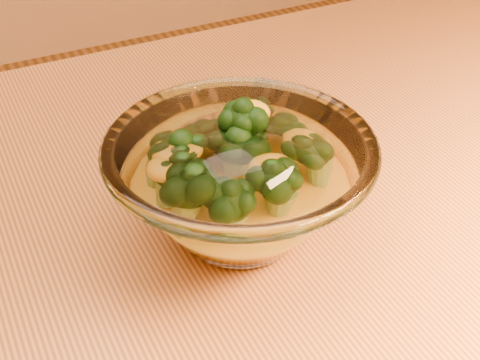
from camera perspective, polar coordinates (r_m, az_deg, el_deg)
name	(u,v)px	position (r m, az deg, el deg)	size (l,w,h in m)	color
table	(292,276)	(0.71, 4.45, -8.13)	(1.20, 0.80, 0.75)	#C1753A
glass_bowl	(240,185)	(0.57, 0.00, -0.40)	(0.23, 0.23, 0.10)	white
cheese_sauce	(240,204)	(0.59, 0.00, -2.09)	(0.13, 0.13, 0.04)	orange
broccoli_heap	(232,163)	(0.57, -0.72, 1.44)	(0.15, 0.15, 0.08)	black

